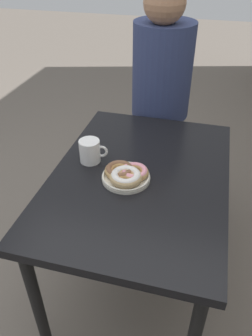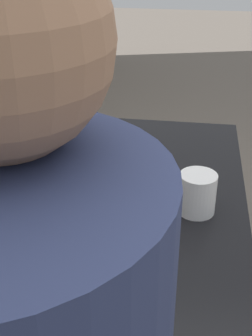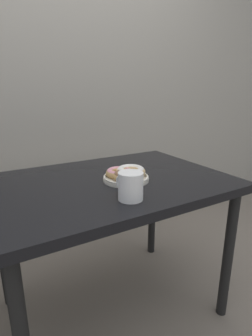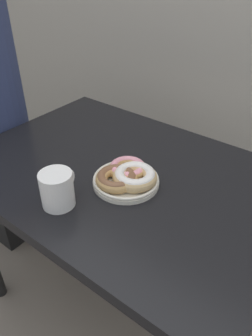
{
  "view_description": "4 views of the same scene",
  "coord_description": "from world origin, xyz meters",
  "views": [
    {
      "loc": [
        1.14,
        0.42,
        1.61
      ],
      "look_at": [
        0.05,
        0.14,
        0.8
      ],
      "focal_mm": 35.0,
      "sensor_mm": 36.0,
      "label": 1
    },
    {
      "loc": [
        -1.06,
        -0.03,
        1.42
      ],
      "look_at": [
        0.05,
        0.14,
        0.8
      ],
      "focal_mm": 50.0,
      "sensor_mm": 36.0,
      "label": 2
    },
    {
      "loc": [
        -0.52,
        -0.85,
        1.14
      ],
      "look_at": [
        0.05,
        0.14,
        0.8
      ],
      "focal_mm": 28.0,
      "sensor_mm": 36.0,
      "label": 3
    },
    {
      "loc": [
        0.56,
        -0.51,
        1.37
      ],
      "look_at": [
        0.05,
        0.14,
        0.8
      ],
      "focal_mm": 35.0,
      "sensor_mm": 36.0,
      "label": 4
    }
  ],
  "objects": [
    {
      "name": "ground_plane",
      "position": [
        0.0,
        0.0,
        0.0
      ],
      "size": [
        14.0,
        14.0,
        0.0
      ],
      "primitive_type": "plane",
      "color": "#70665B"
    },
    {
      "name": "coffee_mug",
      "position": [
        -0.04,
        -0.06,
        0.8
      ],
      "size": [
        0.1,
        0.13,
        0.11
      ],
      "color": "white",
      "rests_on": "dining_table"
    },
    {
      "name": "dining_table",
      "position": [
        0.0,
        0.19,
        0.66
      ],
      "size": [
        1.09,
        0.76,
        0.74
      ],
      "color": "black",
      "rests_on": "ground_plane"
    },
    {
      "name": "wall_back",
      "position": [
        0.0,
        1.12,
        1.3
      ],
      "size": [
        8.0,
        0.05,
        2.6
      ],
      "color": "#9E998E",
      "rests_on": "ground_plane"
    },
    {
      "name": "donut_plate",
      "position": [
        0.06,
        0.14,
        0.77
      ],
      "size": [
        0.22,
        0.22,
        0.06
      ],
      "color": "silver",
      "rests_on": "dining_table"
    }
  ]
}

